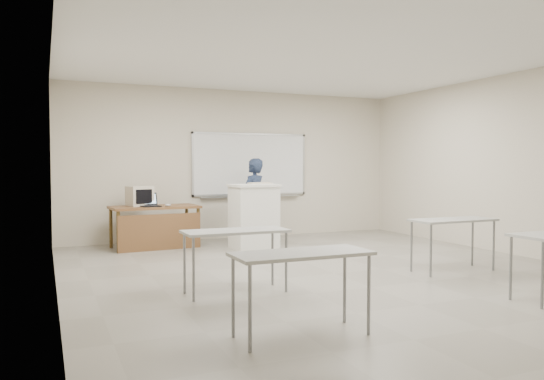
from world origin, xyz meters
name	(u,v)px	position (x,y,z in m)	size (l,w,h in m)	color
floor	(334,274)	(0.00, 0.00, -0.01)	(7.00, 8.00, 0.01)	gray
whiteboard	(250,165)	(0.30, 3.97, 1.48)	(2.48, 0.10, 1.31)	white
student_desks	(395,237)	(0.00, -1.35, 0.67)	(4.40, 2.20, 0.73)	#9E9E9A
instructor_desk	(156,217)	(-1.80, 3.19, 0.56)	(1.53, 0.77, 0.75)	brown
podium	(254,216)	(-0.20, 2.50, 0.57)	(0.81, 0.59, 1.14)	white
crt_monitor	(139,196)	(-2.05, 3.43, 0.93)	(0.39, 0.44, 0.37)	beige
laptop	(150,203)	(-1.90, 3.18, 0.81)	(0.32, 0.30, 0.24)	black
mouse	(168,205)	(-1.60, 3.10, 0.77)	(0.11, 0.07, 0.04)	#A9AAB0
keyboard	(260,183)	(-0.05, 2.58, 1.16)	(0.45, 0.15, 0.02)	beige
presenter	(253,201)	(0.05, 3.17, 0.81)	(0.59, 0.39, 1.61)	black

